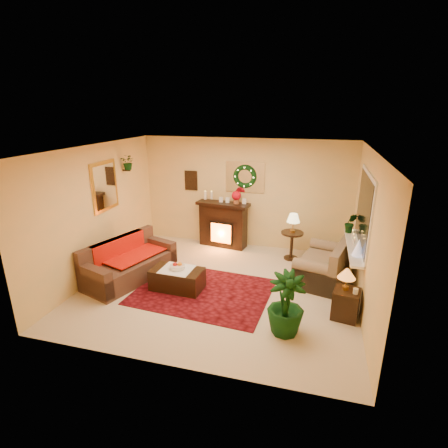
% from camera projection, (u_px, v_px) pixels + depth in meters
% --- Properties ---
extents(floor, '(5.00, 5.00, 0.00)m').
position_uv_depth(floor, '(219.00, 286.00, 6.69)').
color(floor, beige).
rests_on(floor, ground).
extents(ceiling, '(5.00, 5.00, 0.00)m').
position_uv_depth(ceiling, '(219.00, 149.00, 5.86)').
color(ceiling, white).
rests_on(ceiling, ground).
extents(wall_back, '(5.00, 5.00, 0.00)m').
position_uv_depth(wall_back, '(245.00, 194.00, 8.33)').
color(wall_back, '#EFD88C').
rests_on(wall_back, ground).
extents(wall_front, '(5.00, 5.00, 0.00)m').
position_uv_depth(wall_front, '(168.00, 278.00, 4.22)').
color(wall_front, '#EFD88C').
rests_on(wall_front, ground).
extents(wall_left, '(4.50, 4.50, 0.00)m').
position_uv_depth(wall_left, '(97.00, 212.00, 6.90)').
color(wall_left, '#EFD88C').
rests_on(wall_left, ground).
extents(wall_right, '(4.50, 4.50, 0.00)m').
position_uv_depth(wall_right, '(367.00, 235.00, 5.65)').
color(wall_right, '#EFD88C').
rests_on(wall_right, ground).
extents(area_rug, '(2.57, 2.01, 0.01)m').
position_uv_depth(area_rug, '(203.00, 291.00, 6.50)').
color(area_rug, '#590911').
rests_on(area_rug, floor).
extents(sofa, '(1.36, 2.02, 0.80)m').
position_uv_depth(sofa, '(130.00, 259.00, 6.87)').
color(sofa, brown).
rests_on(sofa, floor).
extents(red_throw, '(0.77, 1.26, 0.02)m').
position_uv_depth(red_throw, '(133.00, 254.00, 7.03)').
color(red_throw, red).
rests_on(red_throw, sofa).
extents(fireplace, '(1.17, 0.52, 1.03)m').
position_uv_depth(fireplace, '(223.00, 224.00, 8.50)').
color(fireplace, black).
rests_on(fireplace, floor).
extents(poinsettia, '(0.22, 0.22, 0.22)m').
position_uv_depth(poinsettia, '(236.00, 196.00, 8.15)').
color(poinsettia, red).
rests_on(poinsettia, fireplace).
extents(mantel_candle_a, '(0.06, 0.06, 0.19)m').
position_uv_depth(mantel_candle_a, '(205.00, 195.00, 8.34)').
color(mantel_candle_a, white).
rests_on(mantel_candle_a, fireplace).
extents(mantel_candle_b, '(0.06, 0.06, 0.18)m').
position_uv_depth(mantel_candle_b, '(212.00, 195.00, 8.33)').
color(mantel_candle_b, white).
rests_on(mantel_candle_b, fireplace).
extents(mantel_mirror, '(0.92, 0.02, 0.72)m').
position_uv_depth(mantel_mirror, '(245.00, 177.00, 8.19)').
color(mantel_mirror, white).
rests_on(mantel_mirror, wall_back).
extents(wreath, '(0.55, 0.11, 0.55)m').
position_uv_depth(wreath, '(245.00, 177.00, 8.14)').
color(wreath, '#194719').
rests_on(wreath, wall_back).
extents(wall_art, '(0.32, 0.03, 0.48)m').
position_uv_depth(wall_art, '(191.00, 180.00, 8.57)').
color(wall_art, '#381E11').
rests_on(wall_art, wall_back).
extents(gold_mirror, '(0.03, 0.84, 1.00)m').
position_uv_depth(gold_mirror, '(105.00, 186.00, 7.02)').
color(gold_mirror, gold).
rests_on(gold_mirror, wall_left).
extents(hanging_plant, '(0.33, 0.28, 0.36)m').
position_uv_depth(hanging_plant, '(129.00, 170.00, 7.60)').
color(hanging_plant, '#194719').
rests_on(hanging_plant, wall_left).
extents(loveseat, '(1.13, 1.56, 0.81)m').
position_uv_depth(loveseat, '(323.00, 260.00, 6.85)').
color(loveseat, gray).
rests_on(loveseat, floor).
extents(window_frame, '(0.03, 1.86, 1.36)m').
position_uv_depth(window_frame, '(364.00, 211.00, 6.08)').
color(window_frame, white).
rests_on(window_frame, wall_right).
extents(window_glass, '(0.02, 1.70, 1.22)m').
position_uv_depth(window_glass, '(364.00, 211.00, 6.08)').
color(window_glass, black).
rests_on(window_glass, wall_right).
extents(window_sill, '(0.22, 1.86, 0.04)m').
position_uv_depth(window_sill, '(353.00, 246.00, 6.32)').
color(window_sill, white).
rests_on(window_sill, wall_right).
extents(mini_tree, '(0.19, 0.19, 0.28)m').
position_uv_depth(mini_tree, '(358.00, 247.00, 5.83)').
color(mini_tree, white).
rests_on(mini_tree, window_sill).
extents(sill_plant, '(0.29, 0.23, 0.52)m').
position_uv_depth(sill_plant, '(351.00, 223.00, 6.88)').
color(sill_plant, black).
rests_on(sill_plant, window_sill).
extents(side_table_round, '(0.64, 0.64, 0.64)m').
position_uv_depth(side_table_round, '(292.00, 245.00, 7.81)').
color(side_table_round, black).
rests_on(side_table_round, floor).
extents(lamp_cream, '(0.28, 0.28, 0.43)m').
position_uv_depth(lamp_cream, '(293.00, 222.00, 7.63)').
color(lamp_cream, '#EFE097').
rests_on(lamp_cream, side_table_round).
extents(end_table_square, '(0.47, 0.47, 0.49)m').
position_uv_depth(end_table_square, '(346.00, 303.00, 5.63)').
color(end_table_square, black).
rests_on(end_table_square, floor).
extents(lamp_tiffany, '(0.28, 0.28, 0.42)m').
position_uv_depth(lamp_tiffany, '(347.00, 275.00, 5.51)').
color(lamp_tiffany, orange).
rests_on(lamp_tiffany, end_table_square).
extents(coffee_table, '(0.98, 0.57, 0.40)m').
position_uv_depth(coffee_table, '(177.00, 279.00, 6.54)').
color(coffee_table, '#382216').
rests_on(coffee_table, floor).
extents(fruit_bowl, '(0.28, 0.28, 0.06)m').
position_uv_depth(fruit_bowl, '(177.00, 267.00, 6.47)').
color(fruit_bowl, silver).
rests_on(fruit_bowl, coffee_table).
extents(floor_palm, '(2.03, 2.03, 2.95)m').
position_uv_depth(floor_palm, '(286.00, 306.00, 5.19)').
color(floor_palm, '#143A1A').
rests_on(floor_palm, floor).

